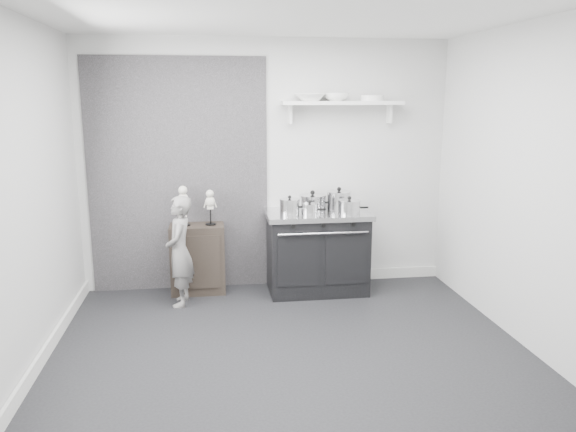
% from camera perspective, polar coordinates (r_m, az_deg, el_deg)
% --- Properties ---
extents(ground, '(4.00, 4.00, 0.00)m').
position_cam_1_polar(ground, '(4.81, 0.21, -13.70)').
color(ground, black).
rests_on(ground, ground).
extents(room_shell, '(4.02, 3.62, 2.71)m').
position_cam_1_polar(room_shell, '(4.49, -1.18, 6.29)').
color(room_shell, beige).
rests_on(room_shell, ground).
extents(wall_shelf, '(1.30, 0.26, 0.24)m').
position_cam_1_polar(wall_shelf, '(6.13, 5.50, 11.27)').
color(wall_shelf, silver).
rests_on(wall_shelf, room_shell).
extents(stove, '(1.10, 0.69, 0.88)m').
position_cam_1_polar(stove, '(6.09, 2.96, -3.60)').
color(stove, black).
rests_on(stove, ground).
extents(side_cabinet, '(0.57, 0.33, 0.75)m').
position_cam_1_polar(side_cabinet, '(6.14, -9.15, -4.32)').
color(side_cabinet, black).
rests_on(side_cabinet, ground).
extents(child, '(0.30, 0.43, 1.13)m').
position_cam_1_polar(child, '(5.76, -10.95, -3.53)').
color(child, slate).
rests_on(child, ground).
extents(pot_front_left, '(0.30, 0.21, 0.20)m').
position_cam_1_polar(pot_front_left, '(5.84, 0.17, 0.97)').
color(pot_front_left, silver).
rests_on(pot_front_left, stove).
extents(pot_back_left, '(0.38, 0.29, 0.21)m').
position_cam_1_polar(pot_back_left, '(6.09, 2.51, 1.43)').
color(pot_back_left, silver).
rests_on(pot_back_left, stove).
extents(pot_back_right, '(0.35, 0.27, 0.24)m').
position_cam_1_polar(pot_back_right, '(6.13, 5.20, 1.63)').
color(pot_back_right, silver).
rests_on(pot_back_right, stove).
extents(pot_front_right, '(0.32, 0.24, 0.19)m').
position_cam_1_polar(pot_front_right, '(5.87, 6.24, 0.91)').
color(pot_front_right, silver).
rests_on(pot_front_right, stove).
extents(pot_front_center, '(0.26, 0.17, 0.15)m').
position_cam_1_polar(pot_front_center, '(5.83, 2.23, 0.72)').
color(pot_front_center, silver).
rests_on(pot_front_center, stove).
extents(skeleton_full, '(0.14, 0.09, 0.49)m').
position_cam_1_polar(skeleton_full, '(6.00, -10.59, 1.34)').
color(skeleton_full, beige).
rests_on(skeleton_full, side_cabinet).
extents(skeleton_torso, '(0.12, 0.08, 0.43)m').
position_cam_1_polar(skeleton_torso, '(6.00, -7.91, 1.14)').
color(skeleton_torso, beige).
rests_on(skeleton_torso, side_cabinet).
extents(bowl_large, '(0.32, 0.32, 0.08)m').
position_cam_1_polar(bowl_large, '(6.05, 2.25, 11.97)').
color(bowl_large, white).
rests_on(bowl_large, wall_shelf).
extents(bowl_small, '(0.26, 0.26, 0.08)m').
position_cam_1_polar(bowl_small, '(6.10, 4.92, 11.95)').
color(bowl_small, white).
rests_on(bowl_small, wall_shelf).
extents(plate_stack, '(0.25, 0.25, 0.06)m').
position_cam_1_polar(plate_stack, '(6.20, 8.53, 11.77)').
color(plate_stack, white).
rests_on(plate_stack, wall_shelf).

